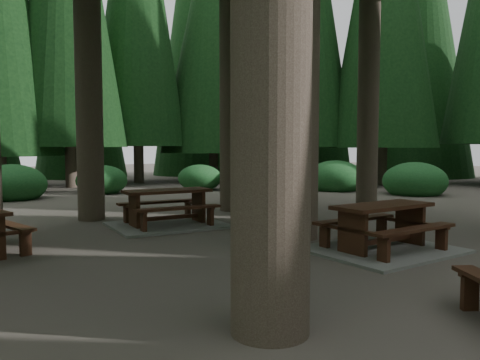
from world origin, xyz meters
TOP-DOWN VIEW (x-y plane):
  - ground at (0.00, 0.00)m, footprint 80.00×80.00m
  - picnic_table_a at (1.10, -1.57)m, footprint 2.55×2.16m
  - picnic_table_c at (-0.50, 3.00)m, footprint 2.74×2.39m
  - shrub_ring at (0.70, 0.75)m, footprint 23.86×24.64m

SIDE VIEW (x-z plane):
  - ground at x=0.00m, z-range 0.00..0.00m
  - picnic_table_a at x=1.10m, z-range -0.13..0.69m
  - picnic_table_c at x=-0.50m, z-range -0.13..0.71m
  - shrub_ring at x=0.70m, z-range -0.35..1.15m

